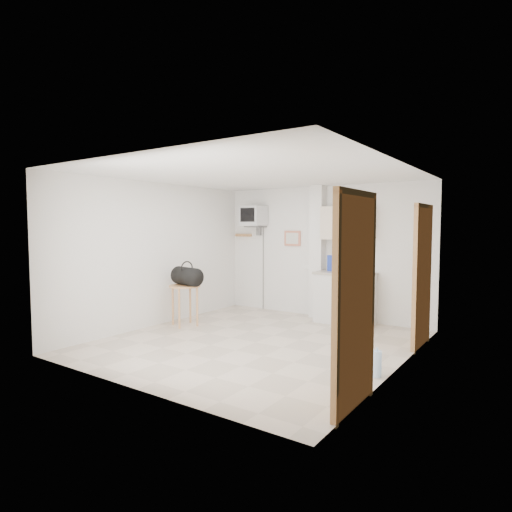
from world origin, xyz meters
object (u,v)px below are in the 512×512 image
Objects in this scene: crt_television at (254,217)px; duffel_bag at (187,276)px; water_bottle at (377,364)px; round_table at (185,292)px.

crt_television is 2.10m from duffel_bag.
round_table is at bearing 170.43° from water_bottle.
crt_television is 6.28× the size of water_bottle.
crt_television is at bearing 144.61° from water_bottle.
crt_television reaches higher than water_bottle.
crt_television is 2.27m from round_table.
round_table is 1.14× the size of duffel_bag.
water_bottle is at bearing 3.57° from duffel_bag.
round_table reaches higher than water_bottle.
round_table is 2.09× the size of water_bottle.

